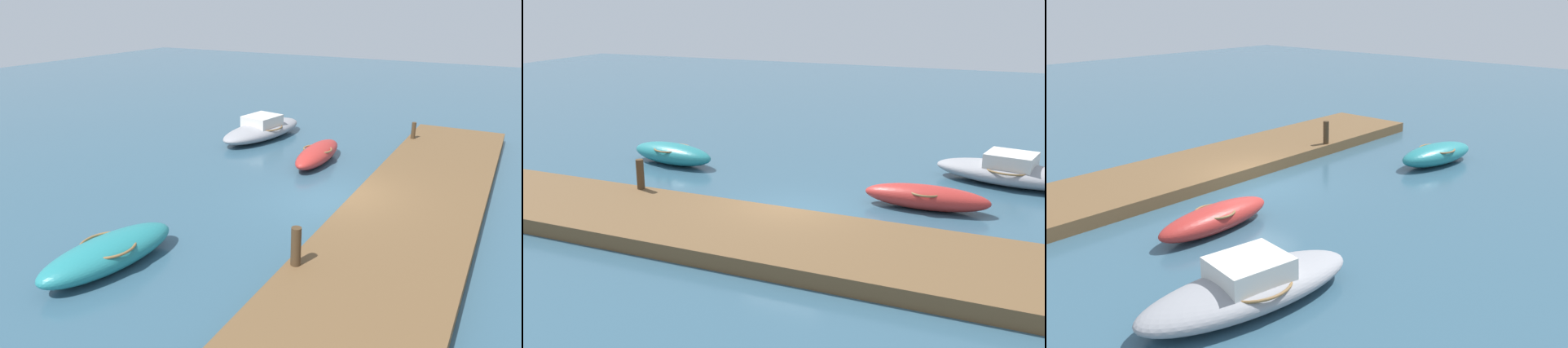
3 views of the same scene
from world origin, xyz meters
The scene contains 6 objects.
ground_plane centered at (0.00, 0.00, 0.00)m, with size 84.00×84.00×0.00m, color #33566B.
dock_platform centered at (0.00, -2.56, 0.22)m, with size 21.68×3.96×0.44m, color brown.
rowboat_teal centered at (-6.77, 3.61, 0.43)m, with size 4.03×2.00×0.84m.
motorboat_grey centered at (5.93, 6.06, 0.47)m, with size 5.64×2.80×1.16m.
rowboat_red centered at (3.70, 2.20, 0.39)m, with size 4.00×1.26×0.77m.
mooring_post_west centered at (-5.04, -0.83, 0.94)m, with size 0.25×0.25×0.99m, color #47331E.
Camera 2 is at (7.00, -16.63, 6.55)m, focal length 42.48 mm.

